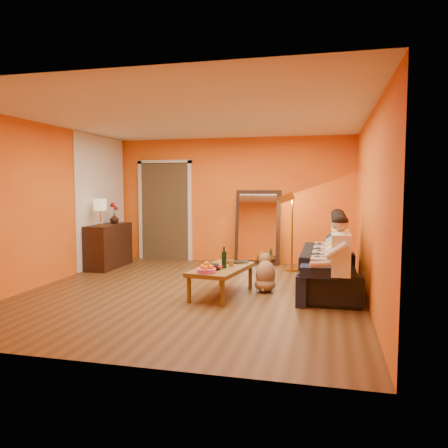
% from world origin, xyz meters
% --- Properties ---
extents(room_shell, '(5.00, 5.50, 2.60)m').
position_xyz_m(room_shell, '(0.00, 0.37, 1.30)').
color(room_shell, brown).
rests_on(room_shell, ground).
extents(white_accent, '(0.02, 1.90, 2.58)m').
position_xyz_m(white_accent, '(-2.48, 1.75, 1.30)').
color(white_accent, white).
rests_on(white_accent, wall_left).
extents(doorway_recess, '(1.06, 0.30, 2.10)m').
position_xyz_m(doorway_recess, '(-1.50, 2.83, 1.05)').
color(doorway_recess, '#3F2D19').
rests_on(doorway_recess, floor).
extents(door_jamb_left, '(0.08, 0.06, 2.20)m').
position_xyz_m(door_jamb_left, '(-2.07, 2.71, 1.05)').
color(door_jamb_left, white).
rests_on(door_jamb_left, wall_back).
extents(door_jamb_right, '(0.08, 0.06, 2.20)m').
position_xyz_m(door_jamb_right, '(-0.93, 2.71, 1.05)').
color(door_jamb_right, white).
rests_on(door_jamb_right, wall_back).
extents(door_header, '(1.22, 0.06, 0.08)m').
position_xyz_m(door_header, '(-1.50, 2.71, 2.12)').
color(door_header, white).
rests_on(door_header, wall_back).
extents(mirror_frame, '(0.92, 0.27, 1.51)m').
position_xyz_m(mirror_frame, '(0.55, 2.63, 0.76)').
color(mirror_frame, black).
rests_on(mirror_frame, floor).
extents(mirror_glass, '(0.78, 0.21, 1.35)m').
position_xyz_m(mirror_glass, '(0.55, 2.59, 0.76)').
color(mirror_glass, white).
rests_on(mirror_glass, mirror_frame).
extents(sideboard, '(0.44, 1.18, 0.85)m').
position_xyz_m(sideboard, '(-2.24, 1.55, 0.42)').
color(sideboard, black).
rests_on(sideboard, floor).
extents(table_lamp, '(0.24, 0.24, 0.51)m').
position_xyz_m(table_lamp, '(-2.24, 1.25, 1.10)').
color(table_lamp, beige).
rests_on(table_lamp, sideboard).
extents(sofa, '(2.19, 0.86, 0.64)m').
position_xyz_m(sofa, '(2.00, 0.61, 0.32)').
color(sofa, black).
rests_on(sofa, floor).
extents(coffee_table, '(0.81, 1.31, 0.42)m').
position_xyz_m(coffee_table, '(0.46, -0.10, 0.21)').
color(coffee_table, brown).
rests_on(coffee_table, floor).
extents(floor_lamp, '(0.35, 0.30, 1.44)m').
position_xyz_m(floor_lamp, '(1.31, 1.99, 0.72)').
color(floor_lamp, '#AA7D31').
rests_on(floor_lamp, floor).
extents(dog, '(0.41, 0.55, 0.59)m').
position_xyz_m(dog, '(1.04, 0.35, 0.30)').
color(dog, '#A7764B').
rests_on(dog, floor).
extents(person_far_left, '(0.70, 0.44, 1.22)m').
position_xyz_m(person_far_left, '(2.13, -0.39, 0.61)').
color(person_far_left, white).
rests_on(person_far_left, sofa).
extents(person_mid_left, '(0.70, 0.44, 1.22)m').
position_xyz_m(person_mid_left, '(2.13, 0.16, 0.61)').
color(person_mid_left, '#FED054').
rests_on(person_mid_left, sofa).
extents(person_mid_right, '(0.70, 0.44, 1.22)m').
position_xyz_m(person_mid_right, '(2.13, 0.71, 0.61)').
color(person_mid_right, '#7EABC3').
rests_on(person_mid_right, sofa).
extents(person_far_right, '(0.70, 0.44, 1.22)m').
position_xyz_m(person_far_right, '(2.13, 1.26, 0.61)').
color(person_far_right, '#2D2D31').
rests_on(person_far_right, sofa).
extents(fruit_bowl, '(0.26, 0.26, 0.16)m').
position_xyz_m(fruit_bowl, '(0.36, -0.55, 0.50)').
color(fruit_bowl, '#EB53AA').
rests_on(fruit_bowl, coffee_table).
extents(wine_bottle, '(0.07, 0.07, 0.31)m').
position_xyz_m(wine_bottle, '(0.51, -0.15, 0.58)').
color(wine_bottle, black).
rests_on(wine_bottle, coffee_table).
extents(tumbler, '(0.12, 0.12, 0.09)m').
position_xyz_m(tumbler, '(0.58, 0.02, 0.46)').
color(tumbler, '#B27F3F').
rests_on(tumbler, coffee_table).
extents(laptop, '(0.42, 0.38, 0.03)m').
position_xyz_m(laptop, '(0.64, 0.25, 0.43)').
color(laptop, black).
rests_on(laptop, coffee_table).
extents(book_lower, '(0.19, 0.25, 0.02)m').
position_xyz_m(book_lower, '(0.28, -0.30, 0.43)').
color(book_lower, black).
rests_on(book_lower, coffee_table).
extents(book_mid, '(0.28, 0.32, 0.02)m').
position_xyz_m(book_mid, '(0.29, -0.29, 0.45)').
color(book_mid, '#A7131A').
rests_on(book_mid, book_lower).
extents(book_upper, '(0.22, 0.27, 0.02)m').
position_xyz_m(book_upper, '(0.28, -0.31, 0.47)').
color(book_upper, black).
rests_on(book_upper, book_mid).
extents(vase, '(0.19, 0.19, 0.19)m').
position_xyz_m(vase, '(-2.24, 1.80, 0.95)').
color(vase, black).
rests_on(vase, sideboard).
extents(flowers, '(0.17, 0.17, 0.42)m').
position_xyz_m(flowers, '(-2.24, 1.80, 1.18)').
color(flowers, '#A7131A').
rests_on(flowers, vase).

